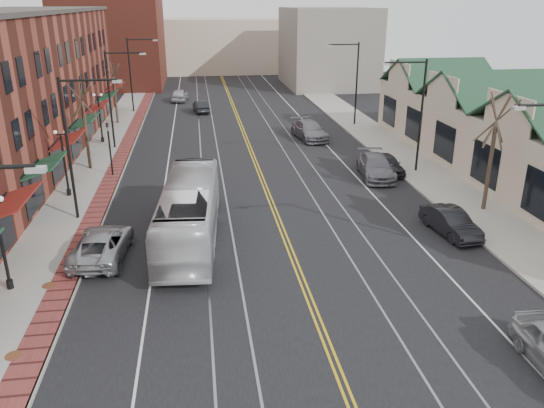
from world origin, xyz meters
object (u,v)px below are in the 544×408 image
object	(u,v)px
transit_bus	(189,212)
parked_car_d	(387,164)
parked_suv	(102,244)
parked_car_b	(451,222)
parked_car_c	(376,167)

from	to	relation	value
transit_bus	parked_car_d	xyz separation A→B (m)	(14.30, 9.78, -0.89)
parked_suv	transit_bus	bearing A→B (deg)	-155.60
parked_suv	parked_car_d	world-z (taller)	parked_suv
transit_bus	parked_car_d	size ratio (longest dim) A/B	2.80
transit_bus	parked_car_d	bearing A→B (deg)	-141.34
parked_car_b	parked_car_d	world-z (taller)	parked_car_d
parked_car_d	parked_suv	bearing A→B (deg)	-150.23
parked_car_b	transit_bus	bearing A→B (deg)	167.16
transit_bus	parked_suv	world-z (taller)	transit_bus
parked_suv	parked_car_c	distance (m)	20.40
parked_suv	parked_car_b	world-z (taller)	parked_suv
transit_bus	parked_suv	distance (m)	4.66
parked_car_d	parked_car_b	bearing A→B (deg)	-93.40
transit_bus	parked_car_c	size ratio (longest dim) A/B	2.13
transit_bus	parked_suv	xyz separation A→B (m)	(-4.30, -1.57, -0.86)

